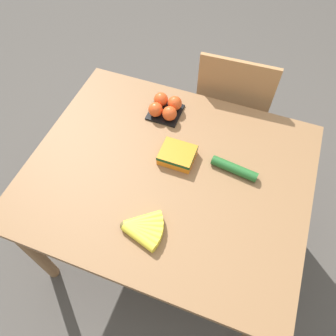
% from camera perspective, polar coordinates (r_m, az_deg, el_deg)
% --- Properties ---
extents(ground_plane, '(12.00, 12.00, 0.00)m').
position_cam_1_polar(ground_plane, '(2.07, 0.00, -11.88)').
color(ground_plane, '#4C4742').
extents(dining_table, '(1.21, 0.99, 0.74)m').
position_cam_1_polar(dining_table, '(1.49, 0.00, -2.70)').
color(dining_table, olive).
rests_on(dining_table, ground_plane).
extents(chair, '(0.44, 0.42, 0.94)m').
position_cam_1_polar(chair, '(2.01, 10.95, 9.85)').
color(chair, '#A87547').
rests_on(chair, ground_plane).
extents(banana_bunch, '(0.17, 0.17, 0.04)m').
position_cam_1_polar(banana_bunch, '(1.27, -4.52, -10.46)').
color(banana_bunch, brown).
rests_on(banana_bunch, dining_table).
extents(tomato_pack, '(0.15, 0.15, 0.08)m').
position_cam_1_polar(tomato_pack, '(1.60, -0.49, 10.54)').
color(tomato_pack, black).
rests_on(tomato_pack, dining_table).
extents(carrot_bag, '(0.15, 0.13, 0.05)m').
position_cam_1_polar(carrot_bag, '(1.43, 1.65, 2.39)').
color(carrot_bag, orange).
rests_on(carrot_bag, dining_table).
extents(cucumber_near, '(0.21, 0.07, 0.04)m').
position_cam_1_polar(cucumber_near, '(1.42, 11.47, -0.10)').
color(cucumber_near, '#236028').
rests_on(cucumber_near, dining_table).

